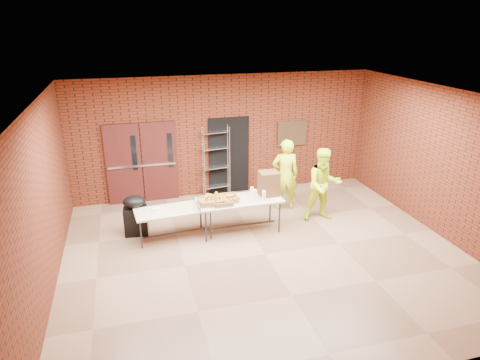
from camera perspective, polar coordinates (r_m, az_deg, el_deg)
name	(u,v)px	position (r m, az deg, el deg)	size (l,w,h in m)	color
room	(267,181)	(8.20, 3.62, -0.17)	(8.08, 7.08, 3.28)	brown
double_doors	(142,163)	(11.23, -12.92, 2.22)	(1.78, 0.12, 2.10)	#3F1312
dark_doorway	(229,156)	(11.55, -1.49, 3.25)	(1.10, 0.06, 2.10)	black
bronze_plaque	(292,133)	(11.94, 6.96, 6.19)	(0.85, 0.04, 0.70)	#392716
wire_rack	(216,162)	(11.36, -3.18, 2.46)	(0.71, 0.24, 1.92)	#BBBBC2
table_left	(174,212)	(9.33, -8.77, -4.20)	(1.71, 0.82, 0.68)	beige
table_right	(240,202)	(9.49, -0.04, -2.96)	(1.89, 0.83, 0.77)	beige
basket_bananas	(210,201)	(9.24, -3.97, -2.81)	(0.50, 0.39, 0.16)	olive
basket_oranges	(227,198)	(9.37, -1.81, -2.44)	(0.48, 0.37, 0.15)	olive
basket_apples	(222,202)	(9.19, -2.35, -3.00)	(0.41, 0.32, 0.13)	olive
muffin_tray	(206,206)	(9.28, -4.52, -3.49)	(0.36, 0.36, 0.09)	#134A21
napkin_box	(156,209)	(9.31, -11.11, -3.82)	(0.17, 0.12, 0.06)	white
coffee_dispenser	(269,183)	(9.63, 3.85, -0.46)	(0.42, 0.38, 0.55)	brown
cup_stack_front	(255,195)	(9.37, 1.96, -2.05)	(0.08, 0.08, 0.25)	white
cup_stack_mid	(264,196)	(9.36, 3.22, -2.12)	(0.08, 0.08, 0.24)	white
cup_stack_back	(252,192)	(9.56, 1.60, -1.62)	(0.08, 0.08, 0.23)	white
covered_grill	(135,215)	(9.76, -13.77, -4.54)	(0.53, 0.46, 0.91)	black
volunteer_woman	(285,175)	(10.62, 6.04, 0.71)	(0.66, 0.43, 1.81)	#DAFD1C
volunteer_man	(324,185)	(10.18, 11.08, -0.64)	(0.85, 0.66, 1.76)	#DAFD1C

